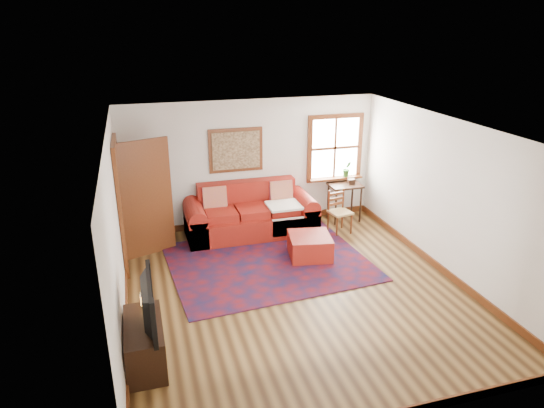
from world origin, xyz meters
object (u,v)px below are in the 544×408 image
object	(u,v)px
red_ottoman	(310,246)
side_table	(345,190)
media_cabinet	(145,343)
red_leather_sofa	(251,217)
ladder_back_chair	(339,210)

from	to	relation	value
red_ottoman	side_table	bearing A→B (deg)	57.95
media_cabinet	red_leather_sofa	bearing A→B (deg)	57.86
red_ottoman	media_cabinet	world-z (taller)	media_cabinet
side_table	red_ottoman	bearing A→B (deg)	-132.03
red_ottoman	ladder_back_chair	bearing A→B (deg)	53.78
side_table	ladder_back_chair	size ratio (longest dim) A/B	0.92
red_leather_sofa	ladder_back_chair	size ratio (longest dim) A/B	2.96
side_table	media_cabinet	xyz separation A→B (m)	(-4.13, -3.49, -0.37)
side_table	ladder_back_chair	world-z (taller)	ladder_back_chair
red_leather_sofa	red_ottoman	world-z (taller)	red_leather_sofa
red_leather_sofa	side_table	size ratio (longest dim) A/B	3.21
red_ottoman	ladder_back_chair	size ratio (longest dim) A/B	0.84
red_leather_sofa	media_cabinet	bearing A→B (deg)	-122.14
ladder_back_chair	side_table	bearing A→B (deg)	56.31
media_cabinet	ladder_back_chair	bearing A→B (deg)	38.14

